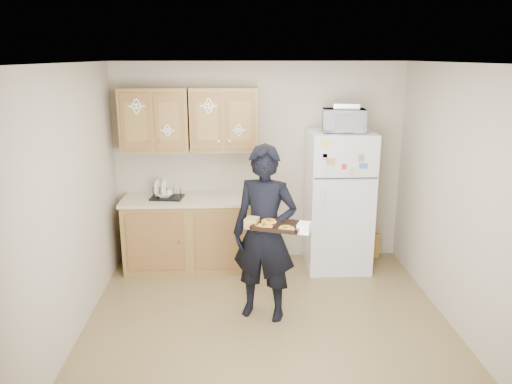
% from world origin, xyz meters
% --- Properties ---
extents(floor, '(3.60, 3.60, 0.00)m').
position_xyz_m(floor, '(0.00, 0.00, 0.00)').
color(floor, brown).
rests_on(floor, ground).
extents(ceiling, '(3.60, 3.60, 0.00)m').
position_xyz_m(ceiling, '(0.00, 0.00, 2.50)').
color(ceiling, silver).
rests_on(ceiling, wall_back).
extents(wall_back, '(3.60, 0.04, 2.50)m').
position_xyz_m(wall_back, '(0.00, 1.80, 1.25)').
color(wall_back, '#B7AA94').
rests_on(wall_back, floor).
extents(wall_front, '(3.60, 0.04, 2.50)m').
position_xyz_m(wall_front, '(0.00, -1.80, 1.25)').
color(wall_front, '#B7AA94').
rests_on(wall_front, floor).
extents(wall_left, '(0.04, 3.60, 2.50)m').
position_xyz_m(wall_left, '(-1.80, 0.00, 1.25)').
color(wall_left, '#B7AA94').
rests_on(wall_left, floor).
extents(wall_right, '(0.04, 3.60, 2.50)m').
position_xyz_m(wall_right, '(1.80, 0.00, 1.25)').
color(wall_right, '#B7AA94').
rests_on(wall_right, floor).
extents(refrigerator, '(0.75, 0.70, 1.70)m').
position_xyz_m(refrigerator, '(0.95, 1.43, 0.85)').
color(refrigerator, silver).
rests_on(refrigerator, floor).
extents(base_cabinet, '(1.60, 0.60, 0.86)m').
position_xyz_m(base_cabinet, '(-0.85, 1.48, 0.43)').
color(base_cabinet, olive).
rests_on(base_cabinet, floor).
extents(countertop, '(1.64, 0.64, 0.04)m').
position_xyz_m(countertop, '(-0.85, 1.48, 0.88)').
color(countertop, beige).
rests_on(countertop, base_cabinet).
extents(upper_cab_left, '(0.80, 0.33, 0.75)m').
position_xyz_m(upper_cab_left, '(-1.25, 1.61, 1.83)').
color(upper_cab_left, olive).
rests_on(upper_cab_left, wall_back).
extents(upper_cab_right, '(0.80, 0.33, 0.75)m').
position_xyz_m(upper_cab_right, '(-0.43, 1.61, 1.83)').
color(upper_cab_right, olive).
rests_on(upper_cab_right, wall_back).
extents(cereal_box, '(0.20, 0.07, 0.32)m').
position_xyz_m(cereal_box, '(1.47, 1.67, 0.16)').
color(cereal_box, '#EBC252').
rests_on(cereal_box, floor).
extents(person, '(0.74, 0.61, 1.76)m').
position_xyz_m(person, '(-0.02, 0.23, 0.88)').
color(person, black).
rests_on(person, floor).
extents(baking_tray, '(0.52, 0.45, 0.04)m').
position_xyz_m(baking_tray, '(0.08, -0.05, 1.05)').
color(baking_tray, black).
rests_on(baking_tray, person).
extents(pizza_front_left, '(0.15, 0.15, 0.02)m').
position_xyz_m(pizza_front_left, '(-0.04, -0.09, 1.07)').
color(pizza_front_left, '#FFA520').
rests_on(pizza_front_left, baking_tray).
extents(pizza_front_right, '(0.15, 0.15, 0.02)m').
position_xyz_m(pizza_front_right, '(0.15, -0.15, 1.07)').
color(pizza_front_right, '#FFA520').
rests_on(pizza_front_right, baking_tray).
extents(pizza_back_left, '(0.15, 0.15, 0.02)m').
position_xyz_m(pizza_back_left, '(0.00, 0.05, 1.07)').
color(pizza_back_left, '#FFA520').
rests_on(pizza_back_left, baking_tray).
extents(microwave, '(0.52, 0.38, 0.27)m').
position_xyz_m(microwave, '(0.96, 1.38, 1.83)').
color(microwave, silver).
rests_on(microwave, refrigerator).
extents(foil_pan, '(0.33, 0.26, 0.06)m').
position_xyz_m(foil_pan, '(0.99, 1.41, 2.00)').
color(foil_pan, '#AAA9B0').
rests_on(foil_pan, microwave).
extents(dish_rack, '(0.40, 0.32, 0.15)m').
position_xyz_m(dish_rack, '(-1.13, 1.47, 0.97)').
color(dish_rack, black).
rests_on(dish_rack, countertop).
extents(bowl, '(0.24, 0.24, 0.05)m').
position_xyz_m(bowl, '(-1.16, 1.47, 0.95)').
color(bowl, white).
rests_on(bowl, dish_rack).
extents(soap_bottle, '(0.11, 0.11, 0.20)m').
position_xyz_m(soap_bottle, '(-0.16, 1.35, 1.00)').
color(soap_bottle, silver).
rests_on(soap_bottle, countertop).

